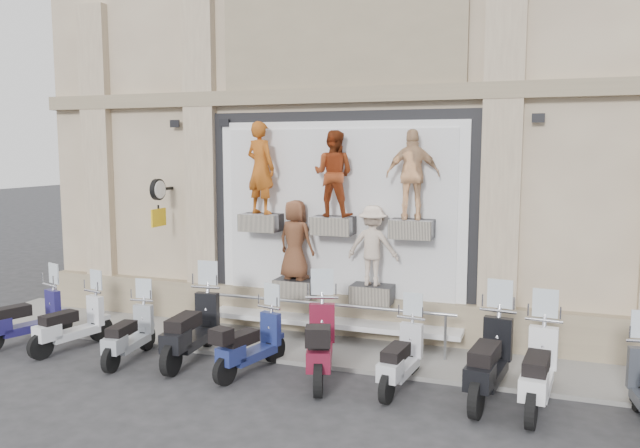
% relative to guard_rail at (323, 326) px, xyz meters
% --- Properties ---
extents(ground, '(90.00, 90.00, 0.00)m').
position_rel_guard_rail_xyz_m(ground, '(0.00, -2.00, -0.47)').
color(ground, '#2B2B2D').
rests_on(ground, ground).
extents(sidewalk, '(16.00, 2.20, 0.08)m').
position_rel_guard_rail_xyz_m(sidewalk, '(0.00, 0.10, -0.43)').
color(sidewalk, gray).
rests_on(sidewalk, ground).
extents(building, '(14.00, 8.60, 12.00)m').
position_rel_guard_rail_xyz_m(building, '(0.00, 5.00, 5.54)').
color(building, '#C7B291').
rests_on(building, ground).
extents(shop_vitrine, '(5.60, 0.83, 4.30)m').
position_rel_guard_rail_xyz_m(shop_vitrine, '(0.04, 0.75, 1.96)').
color(shop_vitrine, black).
rests_on(shop_vitrine, ground).
extents(guard_rail, '(5.06, 0.10, 0.93)m').
position_rel_guard_rail_xyz_m(guard_rail, '(0.00, 0.00, 0.00)').
color(guard_rail, '#9EA0A5').
rests_on(guard_rail, ground).
extents(clock_sign_bracket, '(0.10, 0.80, 1.02)m').
position_rel_guard_rail_xyz_m(clock_sign_bracket, '(-3.90, 0.47, 2.34)').
color(clock_sign_bracket, black).
rests_on(clock_sign_bracket, ground).
extents(scooter_a, '(1.15, 1.96, 1.53)m').
position_rel_guard_rail_xyz_m(scooter_a, '(-5.57, -1.67, 0.30)').
color(scooter_a, '#1B1750').
rests_on(scooter_a, ground).
extents(scooter_b, '(0.93, 1.86, 1.46)m').
position_rel_guard_rail_xyz_m(scooter_b, '(-4.50, -1.62, 0.26)').
color(scooter_b, silver).
rests_on(scooter_b, ground).
extents(scooter_c, '(0.70, 1.77, 1.40)m').
position_rel_guard_rail_xyz_m(scooter_c, '(-3.09, -1.75, 0.23)').
color(scooter_c, '#8F959B').
rests_on(scooter_c, ground).
extents(scooter_d, '(0.77, 2.16, 1.72)m').
position_rel_guard_rail_xyz_m(scooter_d, '(-2.01, -1.39, 0.39)').
color(scooter_d, black).
rests_on(scooter_d, ground).
extents(scooter_e, '(0.94, 1.86, 1.45)m').
position_rel_guard_rail_xyz_m(scooter_e, '(-0.74, -1.59, 0.26)').
color(scooter_e, navy).
rests_on(scooter_e, ground).
extents(scooter_f, '(1.22, 2.22, 1.73)m').
position_rel_guard_rail_xyz_m(scooter_f, '(0.46, -1.43, 0.40)').
color(scooter_f, maroon).
rests_on(scooter_f, ground).
extents(scooter_g, '(0.71, 1.82, 1.44)m').
position_rel_guard_rail_xyz_m(scooter_g, '(1.81, -1.41, 0.26)').
color(scooter_g, '#BBBCC3').
rests_on(scooter_g, ground).
extents(scooter_h, '(0.89, 2.20, 1.74)m').
position_rel_guard_rail_xyz_m(scooter_h, '(3.16, -1.36, 0.40)').
color(scooter_h, black).
rests_on(scooter_h, ground).
extents(scooter_i, '(0.78, 2.09, 1.66)m').
position_rel_guard_rail_xyz_m(scooter_i, '(3.87, -1.48, 0.37)').
color(scooter_i, white).
rests_on(scooter_i, ground).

